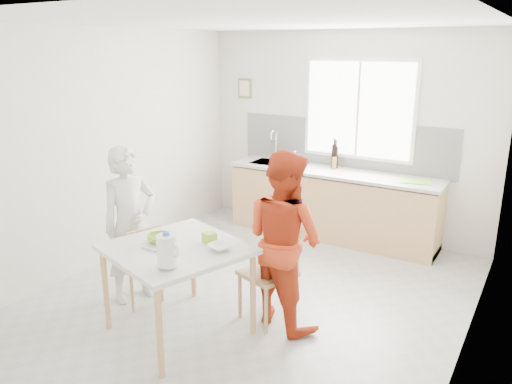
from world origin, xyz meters
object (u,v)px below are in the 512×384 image
chair_left (140,261)px  bowl_green (159,238)px  person_white (130,225)px  milk_jug (167,250)px  wine_bottle_a (334,156)px  chair_far (273,266)px  bowl_white (220,247)px  dining_table (177,256)px  person_red (284,239)px  wine_bottle_b (336,157)px

chair_left → bowl_green: 0.63m
person_white → milk_jug: size_ratio=5.73×
bowl_green → person_white: bearing=157.7°
bowl_green → wine_bottle_a: size_ratio=0.67×
chair_far → milk_jug: size_ratio=3.38×
bowl_white → person_white: bearing=174.4°
dining_table → person_white: (-0.81, 0.26, 0.05)m
dining_table → wine_bottle_a: (0.17, 3.07, 0.34)m
person_red → wine_bottle_a: size_ratio=5.11×
person_white → person_red: 1.57m
bowl_white → wine_bottle_a: bearing=93.8°
person_red → bowl_green: 1.11m
chair_far → bowl_green: 1.08m
chair_left → person_white: person_white is taller
dining_table → chair_far: bearing=49.0°
person_white → wine_bottle_a: size_ratio=4.93×
milk_jug → person_white: bearing=166.6°
chair_left → person_white: bearing=-90.0°
chair_far → bowl_white: bearing=-95.0°
chair_left → wine_bottle_b: 3.04m
bowl_white → wine_bottle_b: wine_bottle_b is taller
bowl_green → bowl_white: (0.57, 0.13, -0.01)m
person_white → person_red: (1.52, 0.38, 0.03)m
chair_left → bowl_green: bearing=84.1°
dining_table → person_white: 0.85m
milk_jug → chair_far: bearing=88.6°
chair_far → bowl_white: (-0.22, -0.53, 0.33)m
wine_bottle_a → bowl_green: bearing=-97.0°
person_white → wine_bottle_b: 2.99m
person_red → wine_bottle_a: bearing=-59.4°
chair_far → milk_jug: milk_jug is taller
person_white → bowl_green: bearing=-94.4°
chair_left → person_white: size_ratio=0.52×
chair_left → milk_jug: (0.88, -0.58, 0.52)m
person_white → bowl_white: (1.17, -0.12, 0.06)m
milk_jug → dining_table: bearing=139.3°
dining_table → wine_bottle_b: (0.20, 3.06, 0.33)m
dining_table → bowl_white: bowl_white is taller
milk_jug → wine_bottle_b: bearing=108.3°
chair_far → bowl_green: size_ratio=4.35×
person_red → wine_bottle_b: bearing=-60.0°
wine_bottle_b → person_red: bearing=-77.9°
dining_table → bowl_white: size_ratio=6.77×
dining_table → wine_bottle_a: bearing=86.9°
milk_jug → wine_bottle_b: wine_bottle_b is taller
person_white → bowl_white: 1.18m
bowl_white → milk_jug: (-0.14, -0.51, 0.12)m
dining_table → chair_far: size_ratio=1.44×
dining_table → person_red: 0.96m
person_white → wine_bottle_a: bearing=-1.3°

